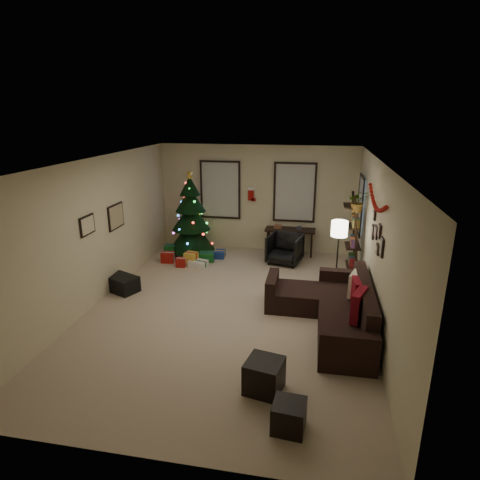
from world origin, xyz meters
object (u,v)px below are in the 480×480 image
(desk_chair, at_px, (285,249))
(bookshelf, at_px, (354,240))
(christmas_tree, at_px, (191,220))
(desk, at_px, (290,232))
(sofa, at_px, (333,309))

(desk_chair, distance_m, bookshelf, 1.80)
(christmas_tree, distance_m, desk_chair, 2.46)
(christmas_tree, height_order, desk, christmas_tree)
(sofa, distance_m, desk, 3.59)
(sofa, height_order, bookshelf, bookshelf)
(christmas_tree, relative_size, sofa, 0.84)
(christmas_tree, relative_size, desk_chair, 3.04)
(bookshelf, bearing_deg, desk, 133.28)
(sofa, height_order, desk, sofa)
(christmas_tree, distance_m, desk, 2.50)
(desk, relative_size, desk_chair, 1.74)
(desk, bearing_deg, desk_chair, -96.33)
(sofa, bearing_deg, bookshelf, 77.27)
(christmas_tree, relative_size, bookshelf, 1.13)
(sofa, relative_size, desk_chair, 3.62)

